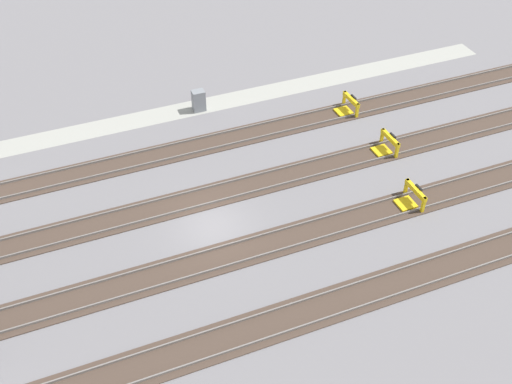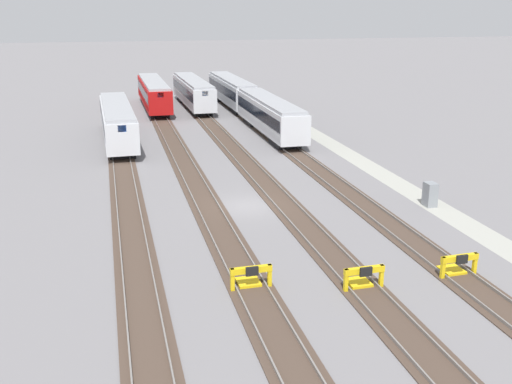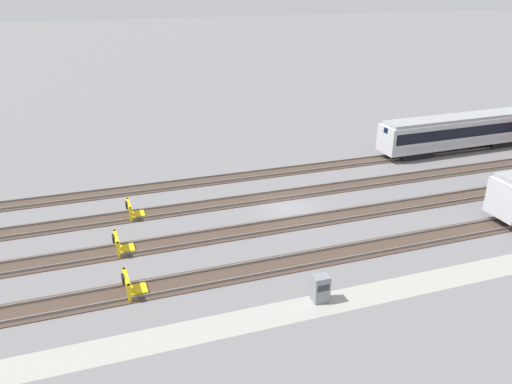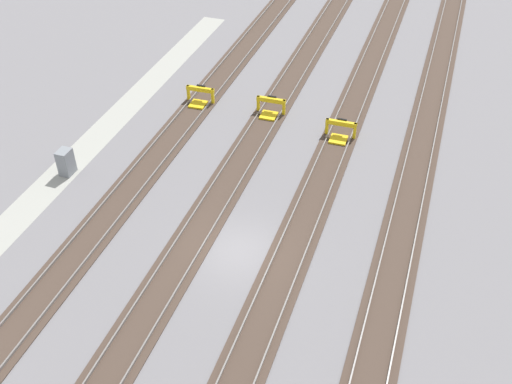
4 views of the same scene
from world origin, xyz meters
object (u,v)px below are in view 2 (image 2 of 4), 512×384
(electrical_cabinet, at_px, (430,194))
(subway_car_front_row_leftmost, at_px, (270,115))
(bumper_stop_middle_track, at_px, (250,277))
(subway_car_front_row_right_inner, at_px, (232,91))
(bumper_stop_nearest_track, at_px, (456,265))
(subway_car_front_row_centre, at_px, (117,121))
(subway_car_front_row_left_inner, at_px, (193,92))
(bumper_stop_near_inner_track, at_px, (361,278))
(subway_car_front_row_rightmost, at_px, (154,93))

(electrical_cabinet, bearing_deg, subway_car_front_row_leftmost, 9.51)
(bumper_stop_middle_track, relative_size, electrical_cabinet, 1.25)
(subway_car_front_row_right_inner, relative_size, bumper_stop_middle_track, 8.99)
(subway_car_front_row_leftmost, xyz_separation_m, bumper_stop_nearest_track, (-35.04, 0.01, -1.53))
(subway_car_front_row_centre, bearing_deg, bumper_stop_nearest_track, -156.43)
(subway_car_front_row_left_inner, height_order, electrical_cabinet, subway_car_front_row_left_inner)
(bumper_stop_near_inner_track, bearing_deg, subway_car_front_row_right_inner, -5.35)
(subway_car_front_row_centre, distance_m, subway_car_front_row_right_inner, 24.34)
(subway_car_front_row_right_inner, xyz_separation_m, subway_car_front_row_rightmost, (-0.04, 10.20, 0.00))
(subway_car_front_row_centre, distance_m, electrical_cabinet, 31.80)
(subway_car_front_row_left_inner, distance_m, subway_car_front_row_rightmost, 5.08)
(subway_car_front_row_right_inner, height_order, electrical_cabinet, subway_car_front_row_right_inner)
(subway_car_front_row_centre, height_order, electrical_cabinet, subway_car_front_row_centre)
(bumper_stop_nearest_track, xyz_separation_m, bumper_stop_middle_track, (1.14, 10.18, 0.00))
(subway_car_front_row_centre, distance_m, bumper_stop_middle_track, 34.31)
(subway_car_front_row_centre, height_order, bumper_stop_nearest_track, subway_car_front_row_centre)
(subway_car_front_row_rightmost, xyz_separation_m, electrical_cabinet, (-43.99, -14.44, -1.24))
(bumper_stop_near_inner_track, bearing_deg, bumper_stop_middle_track, 75.47)
(subway_car_front_row_left_inner, xyz_separation_m, bumper_stop_near_inner_track, (-54.25, -0.05, -1.53))
(subway_car_front_row_centre, relative_size, subway_car_front_row_right_inner, 1.00)
(subway_car_front_row_leftmost, xyz_separation_m, bumper_stop_near_inner_track, (-35.22, 5.10, -1.53))
(bumper_stop_nearest_track, bearing_deg, subway_car_front_row_left_inner, 5.43)
(subway_car_front_row_right_inner, bearing_deg, bumper_stop_nearest_track, -179.98)
(subway_car_front_row_rightmost, bearing_deg, bumper_stop_nearest_track, -169.27)
(subway_car_front_row_rightmost, xyz_separation_m, bumper_stop_near_inner_track, (-54.13, -5.13, -1.53))
(electrical_cabinet, bearing_deg, subway_car_front_row_left_inner, 11.97)
(subway_car_front_row_centre, height_order, bumper_stop_near_inner_track, subway_car_front_row_centre)
(subway_car_front_row_leftmost, xyz_separation_m, bumper_stop_middle_track, (-33.90, 10.20, -1.53))
(bumper_stop_middle_track, bearing_deg, bumper_stop_near_inner_track, -104.53)
(subway_car_front_row_centre, relative_size, subway_car_front_row_rightmost, 1.00)
(subway_car_front_row_left_inner, relative_size, bumper_stop_near_inner_track, 8.99)
(subway_car_front_row_left_inner, xyz_separation_m, bumper_stop_nearest_track, (-54.08, -5.14, -1.53))
(subway_car_front_row_centre, bearing_deg, electrical_cabinet, -142.13)
(subway_car_front_row_leftmost, distance_m, bumper_stop_nearest_track, 35.07)
(electrical_cabinet, bearing_deg, bumper_stop_middle_track, 121.47)
(subway_car_front_row_leftmost, bearing_deg, subway_car_front_row_rightmost, 28.43)
(subway_car_front_row_centre, distance_m, bumper_stop_near_inner_track, 36.69)
(subway_car_front_row_leftmost, height_order, subway_car_front_row_right_inner, same)
(subway_car_front_row_right_inner, height_order, subway_car_front_row_rightmost, same)
(subway_car_front_row_left_inner, relative_size, bumper_stop_nearest_track, 8.98)
(subway_car_front_row_rightmost, xyz_separation_m, bumper_stop_middle_track, (-52.81, -0.04, -1.53))
(subway_car_front_row_leftmost, bearing_deg, bumper_stop_near_inner_track, 171.75)
(subway_car_front_row_centre, distance_m, subway_car_front_row_rightmost, 19.58)
(subway_car_front_row_rightmost, height_order, electrical_cabinet, subway_car_front_row_rightmost)
(bumper_stop_nearest_track, relative_size, bumper_stop_middle_track, 1.00)
(subway_car_front_row_centre, relative_size, bumper_stop_nearest_track, 8.99)
(subway_car_front_row_centre, bearing_deg, bumper_stop_near_inner_track, -163.85)
(subway_car_front_row_leftmost, relative_size, subway_car_front_row_rightmost, 1.00)
(bumper_stop_nearest_track, bearing_deg, subway_car_front_row_centre, 23.57)
(subway_car_front_row_centre, xyz_separation_m, electrical_cabinet, (-25.08, -19.50, -1.24))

